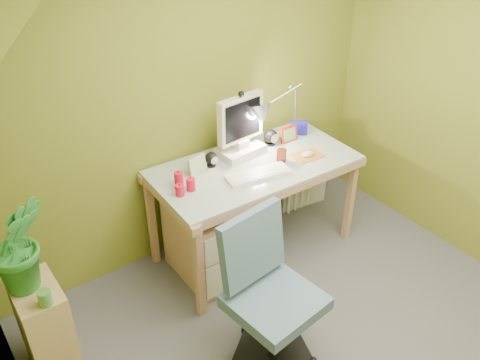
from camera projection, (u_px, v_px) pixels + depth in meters
wall_back at (190, 102)px, 3.60m from camera, size 3.20×0.01×2.40m
slope_ceiling at (173, 155)px, 1.67m from camera, size 1.10×3.20×1.10m
desk at (254, 208)px, 3.88m from camera, size 1.51×0.80×0.80m
monitor at (240, 122)px, 3.64m from camera, size 0.40×0.25×0.52m
speaker_left at (211, 159)px, 3.61m from camera, size 0.09×0.09×0.11m
speaker_right at (270, 137)px, 3.87m from camera, size 0.11×0.11×0.13m
keyboard at (258, 174)px, 3.52m from camera, size 0.48×0.23×0.02m
mousepad at (307, 156)px, 3.75m from camera, size 0.23×0.18×0.01m
mouse at (307, 154)px, 3.75m from camera, size 0.11×0.08×0.03m
amber_tumbler at (281, 155)px, 3.67m from camera, size 0.09×0.09×0.09m
candle_cluster at (182, 183)px, 3.34m from camera, size 0.17×0.15×0.12m
photo_frame_red at (289, 134)px, 3.92m from camera, size 0.15×0.03×0.13m
photo_frame_blue at (299, 128)px, 4.02m from camera, size 0.12×0.10×0.12m
photo_frame_green at (197, 165)px, 3.53m from camera, size 0.15×0.05×0.13m
desk_lamp at (288, 99)px, 3.83m from camera, size 0.63×0.32×0.65m
side_ledge at (47, 330)px, 2.98m from camera, size 0.25×0.38×0.66m
potted_plant at (19, 244)px, 2.67m from camera, size 0.33×0.27×0.58m
green_cup at (45, 298)px, 2.68m from camera, size 0.08×0.08×0.09m
task_chair at (275, 300)px, 2.94m from camera, size 0.62×0.62×1.01m
radiator at (300, 181)px, 4.53m from camera, size 0.47×0.24×0.45m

